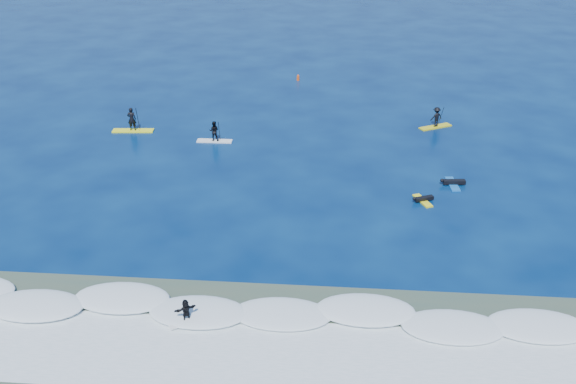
# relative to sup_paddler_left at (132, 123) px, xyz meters

# --- Properties ---
(ground) EXTENTS (160.00, 160.00, 0.00)m
(ground) POSITION_rel_sup_paddler_left_xyz_m (13.37, -13.23, -0.73)
(ground) COLOR #031741
(ground) RESTS_ON ground
(shallow_water) EXTENTS (90.00, 13.00, 0.01)m
(shallow_water) POSITION_rel_sup_paddler_left_xyz_m (13.37, -27.23, -0.72)
(shallow_water) COLOR #3A4F41
(shallow_water) RESTS_ON ground
(breaking_wave) EXTENTS (40.00, 6.00, 0.30)m
(breaking_wave) POSITION_rel_sup_paddler_left_xyz_m (13.37, -23.23, -0.73)
(breaking_wave) COLOR white
(breaking_wave) RESTS_ON ground
(whitewater) EXTENTS (34.00, 5.00, 0.02)m
(whitewater) POSITION_rel_sup_paddler_left_xyz_m (13.37, -26.23, -0.73)
(whitewater) COLOR silver
(whitewater) RESTS_ON ground
(sup_paddler_left) EXTENTS (3.39, 1.10, 2.34)m
(sup_paddler_left) POSITION_rel_sup_paddler_left_xyz_m (0.00, 0.00, 0.00)
(sup_paddler_left) COLOR #FFFE1B
(sup_paddler_left) RESTS_ON ground
(sup_paddler_center) EXTENTS (2.77, 0.72, 1.94)m
(sup_paddler_center) POSITION_rel_sup_paddler_left_xyz_m (7.08, -1.68, -0.00)
(sup_paddler_center) COLOR white
(sup_paddler_center) RESTS_ON ground
(sup_paddler_right) EXTENTS (2.86, 2.02, 2.02)m
(sup_paddler_right) POSITION_rel_sup_paddler_left_xyz_m (24.85, 2.89, 0.06)
(sup_paddler_right) COLOR yellow
(sup_paddler_right) RESTS_ON ground
(prone_paddler_near) EXTENTS (1.43, 1.90, 0.39)m
(prone_paddler_near) POSITION_rel_sup_paddler_left_xyz_m (22.38, -10.71, -0.60)
(prone_paddler_near) COLOR yellow
(prone_paddler_near) RESTS_ON ground
(prone_paddler_far) EXTENTS (1.74, 2.23, 0.46)m
(prone_paddler_far) POSITION_rel_sup_paddler_left_xyz_m (24.67, -8.06, -0.58)
(prone_paddler_far) COLOR #1761B3
(prone_paddler_far) RESTS_ON ground
(wave_surfer) EXTENTS (1.71, 1.30, 1.24)m
(wave_surfer) POSITION_rel_sup_paddler_left_xyz_m (9.97, -24.35, -0.01)
(wave_surfer) COLOR white
(wave_surfer) RESTS_ON breaking_wave
(marker_buoy) EXTENTS (0.30, 0.30, 0.71)m
(marker_buoy) POSITION_rel_sup_paddler_left_xyz_m (12.55, 15.28, -0.42)
(marker_buoy) COLOR #E34C14
(marker_buoy) RESTS_ON ground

